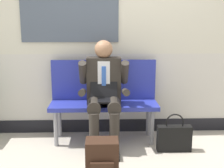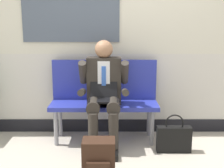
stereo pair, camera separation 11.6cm
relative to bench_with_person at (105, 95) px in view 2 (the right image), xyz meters
name	(u,v)px [view 2 (the right image)]	position (x,y,z in m)	size (l,w,h in m)	color
ground_plane	(120,148)	(0.18, -0.32, -0.55)	(18.00, 18.00, 0.00)	#B2A899
station_wall	(119,13)	(0.17, 0.27, 0.98)	(6.83, 0.16, 3.09)	beige
bench_with_person	(105,95)	(0.00, 0.00, 0.00)	(1.28, 0.42, 0.97)	#28339E
person_seated	(104,91)	(0.00, -0.21, 0.10)	(0.57, 0.70, 1.22)	#2D2823
backpack	(99,161)	(-0.03, -1.04, -0.36)	(0.30, 0.24, 0.40)	#331E14
handbag	(174,138)	(0.79, -0.41, -0.40)	(0.38, 0.11, 0.44)	black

